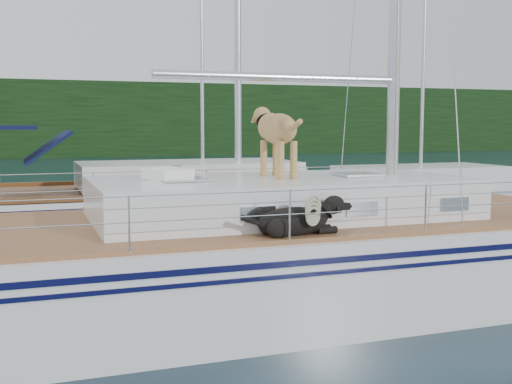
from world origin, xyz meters
name	(u,v)px	position (x,y,z in m)	size (l,w,h in m)	color
ground	(227,309)	(0.00, 0.00, 0.00)	(120.00, 120.00, 0.00)	black
tree_line	(57,119)	(0.00, 45.00, 3.00)	(90.00, 3.00, 6.00)	black
shore_bank	(58,149)	(0.00, 46.20, 0.60)	(92.00, 1.00, 1.20)	#595147
main_sailboat	(234,260)	(0.10, 0.00, 0.68)	(12.00, 3.80, 14.01)	white
neighbor_sailboat	(140,212)	(-0.22, 5.74, 0.63)	(11.00, 3.50, 13.30)	white
bg_boat_center	(203,178)	(4.00, 16.00, 0.45)	(7.20, 3.00, 11.65)	white
bg_boat_east	(420,178)	(12.00, 13.00, 0.46)	(6.40, 3.00, 11.65)	white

